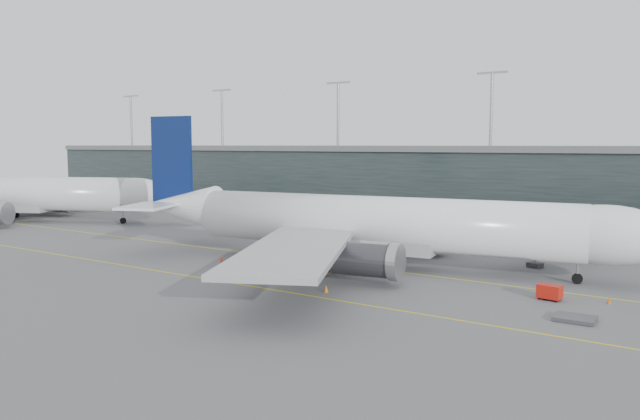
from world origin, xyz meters
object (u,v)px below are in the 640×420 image
Objects in this scene: jet_bridge at (579,225)px; main_aircraft at (374,224)px; second_aircraft at (11,194)px; gse_cart at (550,292)px.

main_aircraft is at bearing -108.51° from jet_bridge.
jet_bridge is 0.65× the size of second_aircraft.
gse_cart is (3.13, -28.68, -3.40)m from jet_bridge.
main_aircraft is at bearing 173.57° from gse_cart.
jet_bridge is 106.26m from second_aircraft.
second_aircraft is at bearing -145.64° from jet_bridge.
jet_bridge is 18.09× the size of gse_cart.
second_aircraft is (-83.93, 0.52, 0.04)m from main_aircraft.
main_aircraft is 1.60× the size of jet_bridge.
jet_bridge reaches higher than gse_cart.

